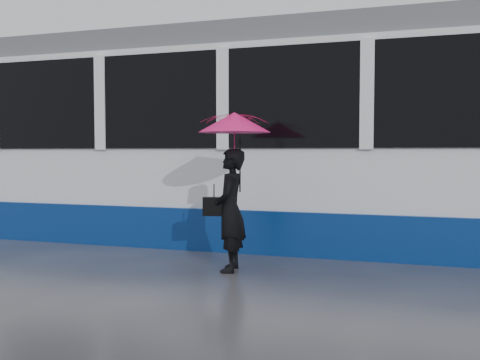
% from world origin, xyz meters
% --- Properties ---
extents(ground, '(90.00, 90.00, 0.00)m').
position_xyz_m(ground, '(0.00, 0.00, 0.00)').
color(ground, '#28282D').
rests_on(ground, ground).
extents(rails, '(34.00, 1.51, 0.02)m').
position_xyz_m(rails, '(0.00, 2.50, 0.01)').
color(rails, '#3F3D38').
rests_on(rails, ground).
extents(woman, '(0.45, 0.60, 1.49)m').
position_xyz_m(woman, '(-0.30, 0.16, 0.74)').
color(woman, black).
rests_on(woman, ground).
extents(umbrella, '(1.02, 1.02, 1.00)m').
position_xyz_m(umbrella, '(-0.25, 0.16, 1.63)').
color(umbrella, '#F21491').
rests_on(umbrella, ground).
extents(handbag, '(0.28, 0.16, 0.41)m').
position_xyz_m(handbag, '(-0.52, 0.18, 0.78)').
color(handbag, black).
rests_on(handbag, ground).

